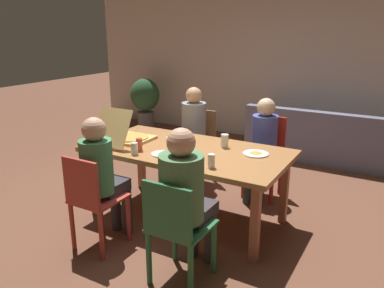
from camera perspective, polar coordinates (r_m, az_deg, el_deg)
ground_plane at (r=4.23m, az=-0.69°, el=-10.70°), size 20.00×20.00×0.00m
back_wall at (r=6.90m, az=14.10°, el=12.41°), size 7.95×0.12×2.94m
dining_table at (r=3.95m, az=-0.72°, el=-1.71°), size 2.06×1.06×0.77m
chair_0 at (r=3.57m, az=-14.49°, el=-7.88°), size 0.41×0.43×0.90m
person_0 at (r=3.58m, az=-13.16°, el=-3.88°), size 0.29×0.48×1.22m
chair_1 at (r=5.00m, az=0.79°, el=0.16°), size 0.42×0.46×0.93m
person_1 at (r=4.82m, az=-0.06°, el=2.18°), size 0.30×0.49×1.25m
chair_2 at (r=3.01m, az=-2.36°, el=-12.37°), size 0.44×0.44×0.89m
person_2 at (r=3.00m, az=-1.01°, el=-7.02°), size 0.35×0.55×1.26m
chair_3 at (r=4.68m, az=10.81°, el=-1.51°), size 0.41×0.39×0.95m
person_3 at (r=4.50m, az=10.37°, el=0.43°), size 0.30×0.47×1.19m
pizza_box_0 at (r=4.21m, az=-9.38°, el=1.08°), size 0.41×0.61×0.39m
plate_0 at (r=3.80m, az=9.39°, el=-1.37°), size 0.25×0.25×0.03m
plate_1 at (r=4.28m, az=-2.45°, el=0.90°), size 0.21×0.21×0.01m
plate_2 at (r=3.75m, az=-4.40°, el=-1.48°), size 0.22×0.22×0.01m
drinking_glass_0 at (r=3.39m, az=2.87°, el=-2.51°), size 0.06×0.06×0.13m
drinking_glass_1 at (r=3.96m, az=4.84°, el=0.46°), size 0.08×0.08×0.14m
drinking_glass_2 at (r=3.87m, az=-7.79°, el=-0.09°), size 0.06×0.06×0.13m
drinking_glass_3 at (r=3.78m, az=-8.50°, el=-0.66°), size 0.07×0.07×0.12m
couch at (r=6.22m, az=18.08°, el=0.45°), size 2.13×0.80×0.79m
potted_plant at (r=7.68m, az=-6.94°, el=6.69°), size 0.57×0.57×0.99m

